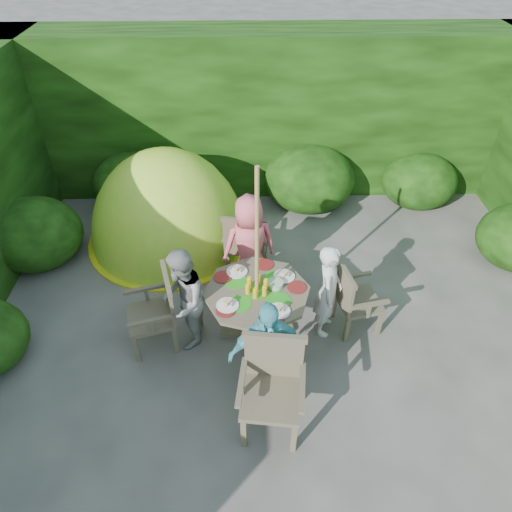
{
  "coord_description": "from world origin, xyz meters",
  "views": [
    {
      "loc": [
        -0.42,
        -3.08,
        4.13
      ],
      "look_at": [
        -0.32,
        0.89,
        0.85
      ],
      "focal_mm": 32.0,
      "sensor_mm": 36.0,
      "label": 1
    }
  ],
  "objects_px": {
    "child_right": "(328,291)",
    "child_back": "(250,246)",
    "child_left": "(183,300)",
    "child_front": "(266,352)",
    "garden_chair_front": "(272,385)",
    "parasol_pole": "(257,262)",
    "garden_chair_back": "(246,243)",
    "garden_chair_left": "(157,310)",
    "patio_table": "(257,298)",
    "dome_tent": "(171,238)",
    "garden_chair_right": "(353,298)"
  },
  "relations": [
    {
      "from": "garden_chair_right",
      "to": "child_front",
      "type": "bearing_deg",
      "value": 118.52
    },
    {
      "from": "garden_chair_back",
      "to": "dome_tent",
      "type": "xyz_separation_m",
      "value": [
        -1.13,
        0.8,
        -0.51
      ]
    },
    {
      "from": "garden_chair_front",
      "to": "patio_table",
      "type": "bearing_deg",
      "value": 103.12
    },
    {
      "from": "child_back",
      "to": "child_front",
      "type": "bearing_deg",
      "value": 80.35
    },
    {
      "from": "garden_chair_right",
      "to": "dome_tent",
      "type": "xyz_separation_m",
      "value": [
        -2.34,
        1.81,
        -0.47
      ]
    },
    {
      "from": "garden_chair_right",
      "to": "garden_chair_back",
      "type": "bearing_deg",
      "value": 38.29
    },
    {
      "from": "parasol_pole",
      "to": "garden_chair_back",
      "type": "distance_m",
      "value": 1.25
    },
    {
      "from": "patio_table",
      "to": "dome_tent",
      "type": "xyz_separation_m",
      "value": [
        -1.24,
        1.89,
        -0.58
      ]
    },
    {
      "from": "garden_chair_back",
      "to": "child_right",
      "type": "height_order",
      "value": "child_right"
    },
    {
      "from": "garden_chair_left",
      "to": "garden_chair_front",
      "type": "relative_size",
      "value": 0.93
    },
    {
      "from": "parasol_pole",
      "to": "garden_chair_left",
      "type": "height_order",
      "value": "parasol_pole"
    },
    {
      "from": "child_left",
      "to": "child_back",
      "type": "xyz_separation_m",
      "value": [
        0.73,
        0.87,
        0.05
      ]
    },
    {
      "from": "parasol_pole",
      "to": "child_left",
      "type": "relative_size",
      "value": 1.73
    },
    {
      "from": "parasol_pole",
      "to": "child_right",
      "type": "xyz_separation_m",
      "value": [
        0.8,
        0.07,
        -0.5
      ]
    },
    {
      "from": "garden_chair_back",
      "to": "child_right",
      "type": "relative_size",
      "value": 0.78
    },
    {
      "from": "child_right",
      "to": "garden_chair_front",
      "type": "bearing_deg",
      "value": 163.53
    },
    {
      "from": "child_front",
      "to": "garden_chair_left",
      "type": "bearing_deg",
      "value": 135.69
    },
    {
      "from": "parasol_pole",
      "to": "garden_chair_front",
      "type": "relative_size",
      "value": 2.21
    },
    {
      "from": "parasol_pole",
      "to": "child_right",
      "type": "distance_m",
      "value": 0.94
    },
    {
      "from": "child_front",
      "to": "dome_tent",
      "type": "height_order",
      "value": "dome_tent"
    },
    {
      "from": "garden_chair_back",
      "to": "garden_chair_front",
      "type": "bearing_deg",
      "value": 104.72
    },
    {
      "from": "child_left",
      "to": "dome_tent",
      "type": "relative_size",
      "value": 0.46
    },
    {
      "from": "garden_chair_front",
      "to": "child_right",
      "type": "relative_size",
      "value": 0.82
    },
    {
      "from": "patio_table",
      "to": "child_back",
      "type": "bearing_deg",
      "value": 95.23
    },
    {
      "from": "child_right",
      "to": "child_back",
      "type": "bearing_deg",
      "value": 64.06
    },
    {
      "from": "garden_chair_right",
      "to": "child_right",
      "type": "relative_size",
      "value": 0.72
    },
    {
      "from": "patio_table",
      "to": "dome_tent",
      "type": "height_order",
      "value": "dome_tent"
    },
    {
      "from": "patio_table",
      "to": "garden_chair_front",
      "type": "height_order",
      "value": "garden_chair_front"
    },
    {
      "from": "garden_chair_left",
      "to": "garden_chair_back",
      "type": "relative_size",
      "value": 0.98
    },
    {
      "from": "patio_table",
      "to": "garden_chair_right",
      "type": "xyz_separation_m",
      "value": [
        1.1,
        0.08,
        -0.11
      ]
    },
    {
      "from": "dome_tent",
      "to": "patio_table",
      "type": "bearing_deg",
      "value": -45.38
    },
    {
      "from": "garden_chair_right",
      "to": "child_front",
      "type": "xyz_separation_m",
      "value": [
        -1.03,
        -0.88,
        0.17
      ]
    },
    {
      "from": "garden_chair_left",
      "to": "dome_tent",
      "type": "height_order",
      "value": "dome_tent"
    },
    {
      "from": "child_back",
      "to": "child_front",
      "type": "relative_size",
      "value": 1.08
    },
    {
      "from": "child_right",
      "to": "child_left",
      "type": "bearing_deg",
      "value": 109.06
    },
    {
      "from": "child_left",
      "to": "child_front",
      "type": "bearing_deg",
      "value": 49.56
    },
    {
      "from": "garden_chair_front",
      "to": "child_back",
      "type": "height_order",
      "value": "child_back"
    },
    {
      "from": "child_left",
      "to": "dome_tent",
      "type": "distance_m",
      "value": 2.11
    },
    {
      "from": "parasol_pole",
      "to": "dome_tent",
      "type": "distance_m",
      "value": 2.52
    },
    {
      "from": "garden_chair_left",
      "to": "dome_tent",
      "type": "relative_size",
      "value": 0.34
    },
    {
      "from": "patio_table",
      "to": "garden_chair_front",
      "type": "distance_m",
      "value": 1.1
    },
    {
      "from": "garden_chair_left",
      "to": "garden_chair_front",
      "type": "height_order",
      "value": "garden_chair_front"
    },
    {
      "from": "parasol_pole",
      "to": "garden_chair_back",
      "type": "relative_size",
      "value": 2.32
    },
    {
      "from": "garden_chair_right",
      "to": "garden_chair_front",
      "type": "xyz_separation_m",
      "value": [
        -0.99,
        -1.17,
        0.06
      ]
    },
    {
      "from": "patio_table",
      "to": "parasol_pole",
      "type": "relative_size",
      "value": 0.58
    },
    {
      "from": "garden_chair_back",
      "to": "garden_chair_front",
      "type": "distance_m",
      "value": 2.19
    },
    {
      "from": "garden_chair_front",
      "to": "child_right",
      "type": "bearing_deg",
      "value": 66.81
    },
    {
      "from": "garden_chair_front",
      "to": "child_front",
      "type": "xyz_separation_m",
      "value": [
        -0.04,
        0.29,
        0.11
      ]
    },
    {
      "from": "child_right",
      "to": "child_back",
      "type": "relative_size",
      "value": 0.88
    },
    {
      "from": "garden_chair_right",
      "to": "child_left",
      "type": "relative_size",
      "value": 0.69
    }
  ]
}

